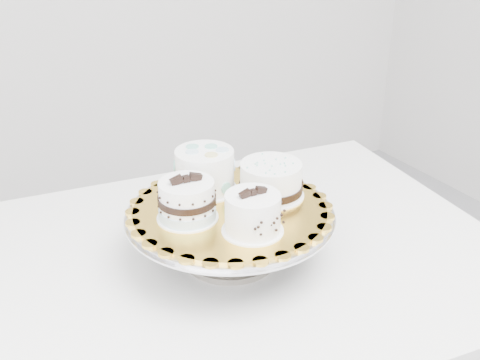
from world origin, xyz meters
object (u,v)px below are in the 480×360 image
table (201,295)px  cake_banded (187,202)px  cake_board (230,209)px  cake_stand (230,226)px  cake_ribbon (271,181)px  cake_dots (205,170)px  cake_swirl (253,214)px

table → cake_banded: cake_banded is taller
table → cake_board: size_ratio=3.59×
table → cake_board: 0.20m
cake_stand → cake_banded: size_ratio=3.52×
table → cake_stand: bearing=-15.9°
cake_stand → cake_banded: bearing=176.9°
cake_banded → cake_ribbon: cake_banded is taller
cake_board → cake_ribbon: size_ratio=2.59×
table → cake_stand: 0.16m
table → cake_banded: size_ratio=11.61×
cake_board → cake_ribbon: 0.10m
cake_stand → cake_dots: cake_dots is taller
cake_stand → cake_ribbon: bearing=3.6°
cake_board → cake_dots: 0.10m
cake_banded → cake_dots: 0.11m
cake_stand → cake_board: bearing=116.6°
cake_banded → cake_dots: size_ratio=0.82×
cake_stand → cake_swirl: bearing=-93.4°
cake_board → cake_banded: (-0.08, 0.00, 0.04)m
cake_dots → cake_stand: bearing=-74.0°
cake_board → cake_swirl: bearing=-93.4°
cake_board → cake_swirl: size_ratio=3.32×
cake_swirl → cake_stand: bearing=86.5°
cake_ribbon → cake_stand: bearing=-167.1°
table → cake_stand: size_ratio=3.30×
cake_swirl → cake_banded: cake_banded is taller
table → cake_board: (0.05, -0.02, 0.19)m
cake_board → cake_banded: size_ratio=3.24×
cake_swirl → table: bearing=112.9°
table → cake_banded: 0.22m
table → cake_dots: (0.05, 0.07, 0.23)m
cake_banded → table: bearing=35.8°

